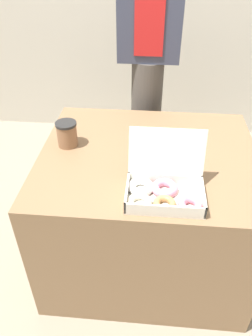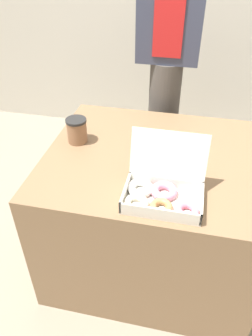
{
  "view_description": "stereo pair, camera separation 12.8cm",
  "coord_description": "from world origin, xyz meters",
  "views": [
    {
      "loc": [
        0.01,
        -1.28,
        1.61
      ],
      "look_at": [
        -0.09,
        -0.26,
        0.84
      ],
      "focal_mm": 35.0,
      "sensor_mm": 36.0,
      "label": 1
    },
    {
      "loc": [
        0.13,
        -1.26,
        1.61
      ],
      "look_at": [
        -0.09,
        -0.26,
        0.84
      ],
      "focal_mm": 35.0,
      "sensor_mm": 36.0,
      "label": 2
    }
  ],
  "objects": [
    {
      "name": "person_customer",
      "position": [
        -0.03,
        0.62,
        1.03
      ],
      "size": [
        0.35,
        0.22,
        1.81
      ],
      "color": "#4C4742",
      "rests_on": "ground_plane"
    },
    {
      "name": "ground_plane",
      "position": [
        0.0,
        0.0,
        0.0
      ],
      "size": [
        14.0,
        14.0,
        0.0
      ],
      "primitive_type": "plane",
      "color": "gray"
    },
    {
      "name": "table",
      "position": [
        0.0,
        0.0,
        0.36
      ],
      "size": [
        1.04,
        0.88,
        0.73
      ],
      "color": "brown",
      "rests_on": "ground_plane"
    },
    {
      "name": "coffee_cup",
      "position": [
        -0.4,
        0.04,
        0.79
      ],
      "size": [
        0.1,
        0.1,
        0.12
      ],
      "color": "#8C6042",
      "rests_on": "table"
    },
    {
      "name": "donut_box",
      "position": [
        0.06,
        -0.3,
        0.77
      ],
      "size": [
        0.33,
        0.26,
        0.24
      ],
      "color": "silver",
      "rests_on": "table"
    }
  ]
}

